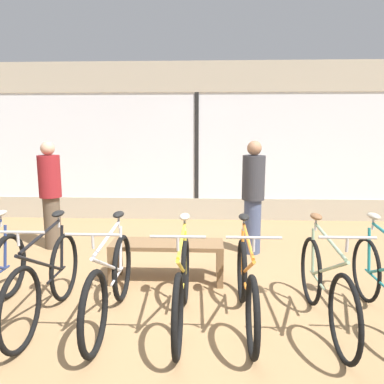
{
  "coord_description": "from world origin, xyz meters",
  "views": [
    {
      "loc": [
        0.25,
        -3.62,
        1.92
      ],
      "look_at": [
        0.0,
        1.93,
        0.95
      ],
      "focal_mm": 35.0,
      "sensor_mm": 36.0,
      "label": 1
    }
  ],
  "objects_px": {
    "bicycle_center": "(182,286)",
    "customer_near_rack": "(50,193)",
    "bicycle_left": "(46,281)",
    "bicycle_center_left": "(110,284)",
    "bicycle_center_right": "(246,286)",
    "bicycle_right": "(325,287)",
    "customer_by_window": "(253,195)",
    "display_bench": "(167,250)"
  },
  "relations": [
    {
      "from": "bicycle_center",
      "to": "customer_near_rack",
      "type": "distance_m",
      "value": 3.23
    },
    {
      "from": "bicycle_left",
      "to": "bicycle_center_left",
      "type": "xyz_separation_m",
      "value": [
        0.65,
        -0.01,
        -0.01
      ]
    },
    {
      "from": "bicycle_center_right",
      "to": "bicycle_right",
      "type": "relative_size",
      "value": 0.97
    },
    {
      "from": "bicycle_center_right",
      "to": "customer_by_window",
      "type": "height_order",
      "value": "customer_by_window"
    },
    {
      "from": "bicycle_center_right",
      "to": "display_bench",
      "type": "relative_size",
      "value": 1.23
    },
    {
      "from": "display_bench",
      "to": "customer_near_rack",
      "type": "height_order",
      "value": "customer_near_rack"
    },
    {
      "from": "bicycle_center_left",
      "to": "bicycle_right",
      "type": "bearing_deg",
      "value": 0.25
    },
    {
      "from": "bicycle_left",
      "to": "bicycle_center_left",
      "type": "height_order",
      "value": "bicycle_left"
    },
    {
      "from": "bicycle_center_left",
      "to": "bicycle_center",
      "type": "bearing_deg",
      "value": -1.41
    },
    {
      "from": "bicycle_center_left",
      "to": "bicycle_center",
      "type": "height_order",
      "value": "bicycle_center_left"
    },
    {
      "from": "bicycle_left",
      "to": "bicycle_right",
      "type": "distance_m",
      "value": 2.73
    },
    {
      "from": "bicycle_center_right",
      "to": "customer_near_rack",
      "type": "relative_size",
      "value": 1.01
    },
    {
      "from": "bicycle_center",
      "to": "bicycle_right",
      "type": "xyz_separation_m",
      "value": [
        1.38,
        0.03,
        0.01
      ]
    },
    {
      "from": "bicycle_left",
      "to": "customer_near_rack",
      "type": "bearing_deg",
      "value": 111.28
    },
    {
      "from": "bicycle_center",
      "to": "customer_by_window",
      "type": "height_order",
      "value": "customer_by_window"
    },
    {
      "from": "bicycle_left",
      "to": "bicycle_center",
      "type": "relative_size",
      "value": 1.01
    },
    {
      "from": "bicycle_right",
      "to": "customer_near_rack",
      "type": "bearing_deg",
      "value": 148.04
    },
    {
      "from": "bicycle_center_right",
      "to": "display_bench",
      "type": "bearing_deg",
      "value": 131.55
    },
    {
      "from": "customer_near_rack",
      "to": "bicycle_center",
      "type": "bearing_deg",
      "value": -45.58
    },
    {
      "from": "customer_near_rack",
      "to": "bicycle_center_right",
      "type": "bearing_deg",
      "value": -37.91
    },
    {
      "from": "bicycle_center",
      "to": "bicycle_center_right",
      "type": "distance_m",
      "value": 0.63
    },
    {
      "from": "display_bench",
      "to": "bicycle_left",
      "type": "bearing_deg",
      "value": -136.67
    },
    {
      "from": "bicycle_center",
      "to": "customer_near_rack",
      "type": "relative_size",
      "value": 1.01
    },
    {
      "from": "bicycle_right",
      "to": "display_bench",
      "type": "height_order",
      "value": "bicycle_right"
    },
    {
      "from": "display_bench",
      "to": "customer_near_rack",
      "type": "bearing_deg",
      "value": 148.16
    },
    {
      "from": "display_bench",
      "to": "customer_near_rack",
      "type": "xyz_separation_m",
      "value": [
        -1.97,
        1.23,
        0.49
      ]
    },
    {
      "from": "bicycle_left",
      "to": "customer_near_rack",
      "type": "relative_size",
      "value": 1.03
    },
    {
      "from": "bicycle_center",
      "to": "bicycle_left",
      "type": "bearing_deg",
      "value": 179.04
    },
    {
      "from": "bicycle_left",
      "to": "bicycle_center",
      "type": "bearing_deg",
      "value": -0.96
    },
    {
      "from": "bicycle_right",
      "to": "customer_near_rack",
      "type": "xyz_separation_m",
      "value": [
        -3.61,
        2.25,
        0.49
      ]
    },
    {
      "from": "bicycle_left",
      "to": "bicycle_right",
      "type": "bearing_deg",
      "value": 0.08
    },
    {
      "from": "bicycle_center_left",
      "to": "customer_by_window",
      "type": "relative_size",
      "value": 1.03
    },
    {
      "from": "bicycle_center_right",
      "to": "bicycle_center_left",
      "type": "bearing_deg",
      "value": -178.62
    },
    {
      "from": "bicycle_left",
      "to": "bicycle_center_left",
      "type": "distance_m",
      "value": 0.65
    },
    {
      "from": "bicycle_left",
      "to": "display_bench",
      "type": "distance_m",
      "value": 1.5
    },
    {
      "from": "bicycle_left",
      "to": "customer_by_window",
      "type": "bearing_deg",
      "value": 43.38
    },
    {
      "from": "bicycle_center_left",
      "to": "bicycle_right",
      "type": "relative_size",
      "value": 1.0
    },
    {
      "from": "bicycle_right",
      "to": "customer_by_window",
      "type": "distance_m",
      "value": 2.25
    },
    {
      "from": "bicycle_center",
      "to": "customer_near_rack",
      "type": "bearing_deg",
      "value": 134.42
    },
    {
      "from": "bicycle_center_left",
      "to": "display_bench",
      "type": "height_order",
      "value": "bicycle_center_left"
    },
    {
      "from": "customer_near_rack",
      "to": "customer_by_window",
      "type": "xyz_separation_m",
      "value": [
        3.16,
        -0.1,
        0.01
      ]
    },
    {
      "from": "bicycle_right",
      "to": "display_bench",
      "type": "distance_m",
      "value": 1.93
    }
  ]
}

